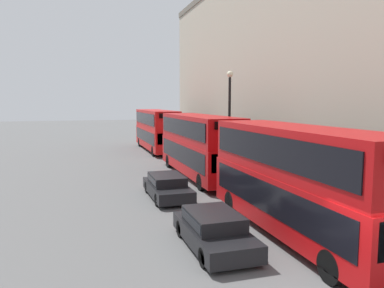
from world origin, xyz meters
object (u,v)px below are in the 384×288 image
(car_hatchback, at_px, (167,185))
(pedestrian, at_px, (264,177))
(bus_leading, at_px, (297,177))
(car_dark_sedan, at_px, (214,229))
(bus_second_in_queue, at_px, (198,143))
(bus_third_in_queue, at_px, (156,128))

(car_hatchback, xyz_separation_m, pedestrian, (6.01, 0.39, 0.06))
(bus_leading, height_order, car_dark_sedan, bus_leading)
(bus_leading, distance_m, pedestrian, 8.12)
(bus_second_in_queue, bearing_deg, bus_leading, -90.00)
(bus_third_in_queue, distance_m, car_dark_sedan, 26.99)
(bus_leading, bearing_deg, car_hatchback, 115.50)
(bus_second_in_queue, relative_size, car_dark_sedan, 2.58)
(bus_third_in_queue, xyz_separation_m, car_hatchback, (-3.40, -19.47, -1.69))
(bus_third_in_queue, height_order, car_dark_sedan, bus_third_in_queue)
(bus_second_in_queue, bearing_deg, pedestrian, -60.79)
(bus_third_in_queue, xyz_separation_m, pedestrian, (2.61, -19.09, -1.63))
(bus_second_in_queue, bearing_deg, car_dark_sedan, -105.44)
(car_hatchback, bearing_deg, bus_second_in_queue, 56.09)
(bus_leading, relative_size, car_hatchback, 2.31)
(car_hatchback, height_order, pedestrian, pedestrian)
(pedestrian, bearing_deg, car_dark_sedan, -128.20)
(car_dark_sedan, height_order, pedestrian, pedestrian)
(bus_second_in_queue, relative_size, pedestrian, 7.14)
(bus_third_in_queue, xyz_separation_m, car_dark_sedan, (-3.40, -26.73, -1.67))
(bus_third_in_queue, bearing_deg, car_hatchback, -99.90)
(car_dark_sedan, distance_m, car_hatchback, 7.26)
(bus_second_in_queue, distance_m, car_hatchback, 6.32)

